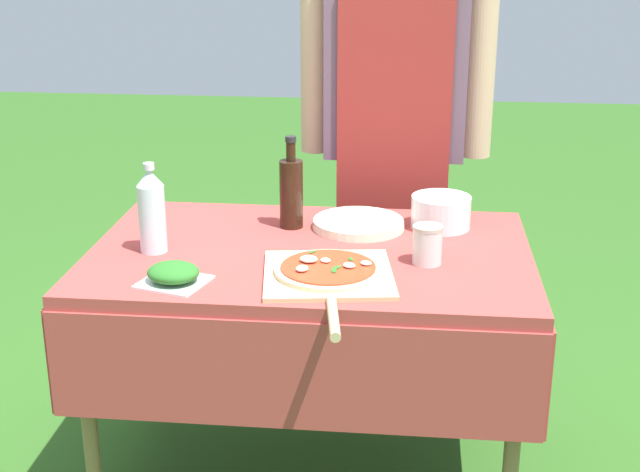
% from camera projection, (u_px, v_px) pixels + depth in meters
% --- Properties ---
extents(prep_table, '(1.20, 0.78, 0.73)m').
position_uv_depth(prep_table, '(310.00, 278.00, 2.43)').
color(prep_table, '#A83D38').
rests_on(prep_table, ground).
extents(person_cook, '(0.63, 0.22, 1.67)m').
position_uv_depth(person_cook, '(395.00, 110.00, 2.91)').
color(person_cook, '#333D56').
rests_on(person_cook, ground).
extents(pizza_on_peel, '(0.36, 0.53, 0.05)m').
position_uv_depth(pizza_on_peel, '(328.00, 274.00, 2.20)').
color(pizza_on_peel, '#D1B27F').
rests_on(pizza_on_peel, prep_table).
extents(oil_bottle, '(0.07, 0.07, 0.27)m').
position_uv_depth(oil_bottle, '(291.00, 192.00, 2.54)').
color(oil_bottle, black).
rests_on(oil_bottle, prep_table).
extents(water_bottle, '(0.07, 0.07, 0.24)m').
position_uv_depth(water_bottle, '(152.00, 210.00, 2.35)').
color(water_bottle, silver).
rests_on(water_bottle, prep_table).
extents(herb_container, '(0.19, 0.18, 0.05)m').
position_uv_depth(herb_container, '(173.00, 274.00, 2.17)').
color(herb_container, silver).
rests_on(herb_container, prep_table).
extents(mixing_tub, '(0.17, 0.17, 0.09)m').
position_uv_depth(mixing_tub, '(441.00, 212.00, 2.56)').
color(mixing_tub, silver).
rests_on(mixing_tub, prep_table).
extents(plate_stack, '(0.27, 0.27, 0.02)m').
position_uv_depth(plate_stack, '(358.00, 224.00, 2.57)').
color(plate_stack, beige).
rests_on(plate_stack, prep_table).
extents(sauce_jar, '(0.08, 0.08, 0.10)m').
position_uv_depth(sauce_jar, '(427.00, 247.00, 2.29)').
color(sauce_jar, silver).
rests_on(sauce_jar, prep_table).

